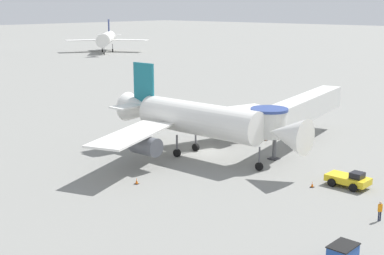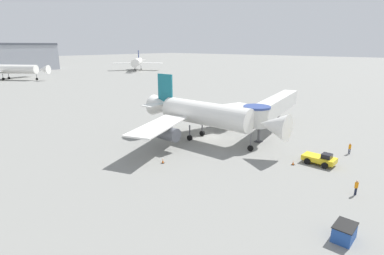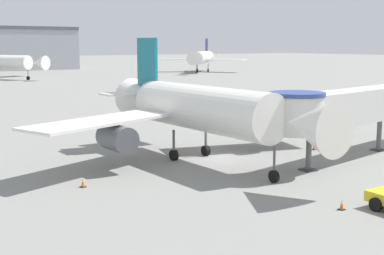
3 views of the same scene
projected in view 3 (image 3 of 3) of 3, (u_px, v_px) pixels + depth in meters
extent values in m
plane|color=gray|center=(216.00, 158.00, 45.88)|extent=(800.00, 800.00, 0.00)
cylinder|color=white|center=(204.00, 109.00, 43.55)|extent=(4.12, 15.88, 3.73)
cone|color=white|center=(311.00, 126.00, 34.37)|extent=(3.83, 4.20, 3.73)
cone|color=white|center=(146.00, 99.00, 50.94)|extent=(3.87, 5.69, 3.73)
cube|color=white|center=(99.00, 121.00, 40.89)|extent=(13.32, 8.06, 0.22)
cube|color=white|center=(258.00, 107.00, 50.35)|extent=(13.32, 7.53, 0.22)
cube|color=#19707F|center=(147.00, 64.00, 50.19)|extent=(0.32, 3.32, 4.85)
cube|color=white|center=(145.00, 92.00, 51.06)|extent=(8.68, 2.53, 0.18)
cylinder|color=#565960|center=(117.00, 138.00, 40.92)|extent=(2.13, 3.36, 2.05)
cylinder|color=#565960|center=(257.00, 122.00, 49.20)|extent=(2.13, 3.36, 2.05)
cylinder|color=#4C4C51|center=(274.00, 162.00, 37.42)|extent=(0.18, 0.18, 2.15)
cylinder|color=black|center=(274.00, 176.00, 37.58)|extent=(0.28, 0.91, 0.90)
cylinder|color=#4C4C51|center=(174.00, 143.00, 44.62)|extent=(0.22, 0.22, 2.15)
cylinder|color=black|center=(174.00, 155.00, 44.79)|extent=(0.42, 0.91, 0.90)
cylinder|color=#4C4C51|center=(206.00, 139.00, 46.56)|extent=(0.22, 0.22, 2.15)
cylinder|color=black|center=(206.00, 151.00, 46.72)|extent=(0.42, 0.91, 0.90)
cube|color=silver|center=(369.00, 104.00, 46.86)|extent=(21.87, 6.24, 2.80)
cylinder|color=silver|center=(297.00, 115.00, 39.40)|extent=(3.90, 3.90, 2.80)
cylinder|color=navy|center=(297.00, 94.00, 39.16)|extent=(4.10, 4.10, 0.30)
cylinder|color=#56565B|center=(309.00, 151.00, 41.05)|extent=(0.44, 0.44, 3.08)
cube|color=#333338|center=(308.00, 170.00, 41.27)|extent=(1.10, 1.10, 0.12)
cylinder|color=#56565B|center=(379.00, 134.00, 48.80)|extent=(0.44, 0.44, 3.08)
cube|color=#333338|center=(378.00, 150.00, 49.03)|extent=(1.10, 1.10, 0.12)
cylinder|color=black|center=(376.00, 204.00, 31.18)|extent=(0.35, 0.82, 0.81)
cube|color=black|center=(83.00, 187.00, 36.48)|extent=(0.38, 0.38, 0.04)
cone|color=orange|center=(83.00, 182.00, 36.43)|extent=(0.26, 0.26, 0.60)
cylinder|color=white|center=(83.00, 181.00, 36.42)|extent=(0.14, 0.14, 0.07)
cube|color=black|center=(314.00, 150.00, 49.38)|extent=(0.36, 0.36, 0.04)
cone|color=orange|center=(314.00, 146.00, 49.33)|extent=(0.25, 0.25, 0.56)
cylinder|color=white|center=(314.00, 146.00, 49.32)|extent=(0.14, 0.14, 0.07)
cube|color=black|center=(342.00, 209.00, 31.49)|extent=(0.36, 0.36, 0.04)
cone|color=orange|center=(342.00, 204.00, 31.44)|extent=(0.25, 0.25, 0.56)
cylinder|color=white|center=(342.00, 203.00, 31.43)|extent=(0.14, 0.14, 0.07)
cone|color=white|center=(39.00, 63.00, 143.16)|extent=(5.58, 5.71, 3.90)
cube|color=white|center=(8.00, 63.00, 159.01)|extent=(15.18, 8.87, 0.22)
cylinder|color=#4C4C51|center=(28.00, 74.00, 145.22)|extent=(0.18, 0.18, 2.24)
cylinder|color=black|center=(28.00, 78.00, 145.40)|extent=(0.80, 1.07, 1.10)
cylinder|color=white|center=(202.00, 57.00, 184.68)|extent=(17.30, 17.41, 4.25)
cone|color=white|center=(194.00, 59.00, 170.89)|extent=(6.31, 6.32, 4.25)
cone|color=white|center=(207.00, 57.00, 195.98)|extent=(7.51, 7.53, 4.25)
cube|color=white|center=(179.00, 59.00, 188.90)|extent=(13.92, 10.35, 0.22)
cube|color=white|center=(227.00, 60.00, 185.79)|extent=(10.44, 13.90, 0.22)
cube|color=#141E4C|center=(207.00, 46.00, 195.08)|extent=(3.04, 3.06, 5.53)
cube|color=white|center=(207.00, 55.00, 196.17)|extent=(8.32, 8.27, 0.18)
cylinder|color=#4C4C51|center=(196.00, 69.00, 175.16)|extent=(0.18, 0.18, 2.45)
cylinder|color=black|center=(196.00, 72.00, 175.35)|extent=(0.96, 0.96, 1.10)
cylinder|color=#4C4C51|center=(197.00, 67.00, 188.00)|extent=(0.22, 0.22, 2.45)
cylinder|color=black|center=(197.00, 70.00, 188.19)|extent=(1.06, 1.06, 1.10)
cylinder|color=#4C4C51|center=(208.00, 67.00, 187.31)|extent=(0.22, 0.22, 2.45)
cylinder|color=black|center=(208.00, 70.00, 187.50)|extent=(1.06, 1.06, 1.10)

